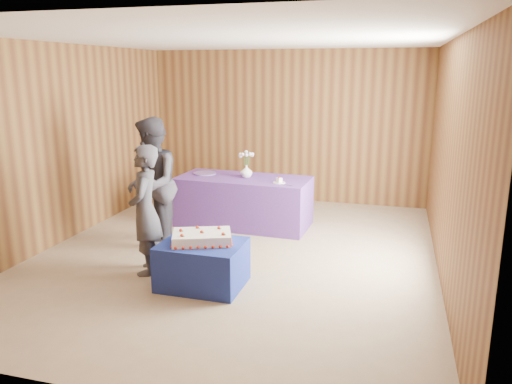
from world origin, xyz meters
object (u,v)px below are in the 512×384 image
at_px(cake_table, 202,264).
at_px(serving_table, 244,201).
at_px(sheet_cake, 202,237).
at_px(guest_left, 145,210).
at_px(guest_right, 152,184).
at_px(vase, 246,171).

xyz_separation_m(cake_table, serving_table, (-0.22, 2.28, 0.12)).
distance_m(serving_table, sheet_cake, 2.27).
xyz_separation_m(cake_table, guest_left, (-0.78, 0.20, 0.51)).
relative_size(sheet_cake, guest_right, 0.44).
bearing_deg(guest_left, guest_right, -175.84).
bearing_deg(cake_table, vase, 95.26).
height_order(sheet_cake, guest_left, guest_left).
bearing_deg(serving_table, guest_right, -121.02).
height_order(serving_table, guest_right, guest_right).
distance_m(sheet_cake, guest_right, 1.48).
bearing_deg(sheet_cake, vase, 73.46).
bearing_deg(vase, sheet_cake, -85.59).
distance_m(serving_table, vase, 0.47).
height_order(cake_table, serving_table, serving_table).
bearing_deg(sheet_cake, guest_right, 117.51).
height_order(cake_table, sheet_cake, sheet_cake).
bearing_deg(vase, guest_right, -124.24).
relative_size(sheet_cake, guest_left, 0.51).
xyz_separation_m(vase, guest_left, (-0.59, -2.11, -0.08)).
height_order(vase, guest_left, guest_left).
xyz_separation_m(guest_left, guest_right, (-0.31, 0.78, 0.12)).
relative_size(cake_table, vase, 4.80).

